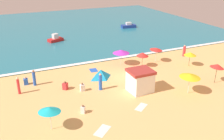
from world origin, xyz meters
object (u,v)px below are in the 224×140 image
beachgoer_3 (65,86)px  small_boat_0 (129,26)px  beach_umbrella_3 (190,76)px  beachgoer_1 (18,85)px  beachgoer_5 (26,81)px  beach_umbrella_5 (217,66)px  beach_umbrella_2 (143,54)px  small_boat_1 (55,39)px  beach_umbrella_1 (49,110)px  beachgoer_0 (82,87)px  beachgoer_7 (83,109)px  beachgoer_6 (100,82)px  beach_tent (101,74)px  beach_umbrella_4 (156,49)px  beachgoer_2 (184,51)px  beach_umbrella_7 (190,54)px  beach_umbrella_6 (121,51)px  beachgoer_4 (34,78)px  lifeguard_cabana (140,80)px

beachgoer_3 → small_boat_0: 29.91m
beach_umbrella_3 → beachgoer_1: size_ratio=1.59×
beachgoer_1 → small_boat_0: size_ratio=0.60×
beachgoer_5 → beach_umbrella_5: bearing=-22.8°
beach_umbrella_2 → small_boat_1: (-8.06, 16.36, -1.22)m
beach_umbrella_1 → beachgoer_0: bearing=51.2°
beachgoer_5 → small_boat_0: (23.27, 19.69, 0.09)m
beachgoer_7 → small_boat_1: 24.12m
beachgoer_5 → beachgoer_6: 8.63m
beach_tent → small_boat_1: bearing=95.6°
beach_umbrella_3 → beachgoer_0: bearing=153.3°
beach_umbrella_4 → beachgoer_1: bearing=-173.3°
beach_umbrella_2 → beachgoer_2: 7.95m
beach_umbrella_4 → beachgoer_7: size_ratio=2.87×
beachgoer_5 → beachgoer_7: beachgoer_5 is taller
beach_umbrella_2 → beach_umbrella_7: 6.36m
beachgoer_0 → beach_umbrella_4: bearing=19.4°
beach_tent → beachgoer_5: 8.61m
beach_umbrella_6 → small_boat_1: beach_umbrella_6 is taller
beachgoer_2 → small_boat_0: size_ratio=0.53×
beach_tent → small_boat_1: size_ratio=0.88×
beach_umbrella_1 → beachgoer_3: beach_umbrella_1 is taller
beach_tent → beachgoer_7: (-4.31, -6.48, -0.18)m
beach_umbrella_4 → beachgoer_0: 12.79m
beachgoer_1 → beachgoer_4: 2.28m
lifeguard_cabana → beachgoer_5: 12.88m
beachgoer_4 → beach_umbrella_5: bearing=-22.2°
beachgoer_4 → beach_umbrella_3: bearing=-30.5°
beach_tent → small_boat_0: small_boat_0 is taller
beach_tent → beachgoer_1: (-9.30, -0.21, 0.42)m
beachgoer_0 → beachgoer_7: bearing=-106.9°
small_boat_1 → beachgoer_3: bearing=-98.9°
beach_umbrella_7 → beachgoer_1: (-21.60, 0.89, -0.73)m
beach_umbrella_1 → beach_umbrella_7: bearing=18.7°
beach_umbrella_5 → beach_umbrella_6: beach_umbrella_5 is taller
beach_umbrella_2 → beach_umbrella_5: (5.13, -7.70, 0.37)m
lifeguard_cabana → beachgoer_3: size_ratio=2.64×
lifeguard_cabana → beachgoer_2: 13.55m
beach_umbrella_2 → beach_umbrella_6: size_ratio=0.67×
beach_umbrella_1 → beachgoer_2: beach_umbrella_1 is taller
lifeguard_cabana → beach_umbrella_4: (6.34, 6.71, 0.66)m
beach_umbrella_2 → beachgoer_7: bearing=-144.4°
beach_umbrella_6 → small_boat_0: beach_umbrella_6 is taller
beach_umbrella_7 → beachgoer_1: bearing=177.6°
beach_umbrella_5 → beach_umbrella_7: size_ratio=1.26×
beachgoer_2 → small_boat_0: (0.70, 19.24, -0.29)m
beach_umbrella_3 → beachgoer_3: beach_umbrella_3 is taller
beach_umbrella_1 → beach_umbrella_2: 16.43m
beach_umbrella_6 → beachgoer_2: (10.07, -0.67, -1.10)m
small_boat_0 → small_boat_1: (-16.57, -4.01, 0.03)m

